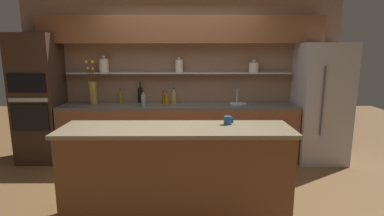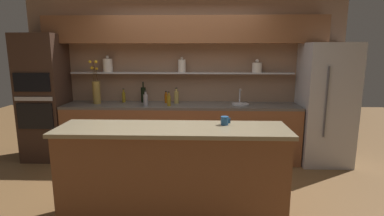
{
  "view_description": "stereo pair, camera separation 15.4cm",
  "coord_description": "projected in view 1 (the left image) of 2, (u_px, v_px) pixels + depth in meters",
  "views": [
    {
      "loc": [
        0.14,
        -3.48,
        1.78
      ],
      "look_at": [
        0.16,
        0.33,
        1.04
      ],
      "focal_mm": 28.0,
      "sensor_mm": 36.0,
      "label": 1
    },
    {
      "loc": [
        0.3,
        -3.48,
        1.78
      ],
      "look_at": [
        0.16,
        0.33,
        1.04
      ],
      "focal_mm": 28.0,
      "sensor_mm": 36.0,
      "label": 2
    }
  ],
  "objects": [
    {
      "name": "sink_fixture",
      "position": [
        238.0,
        103.0,
        4.81
      ],
      "size": [
        0.27,
        0.27,
        0.25
      ],
      "color": "#B7B7BC",
      "rests_on": "back_counter_unit"
    },
    {
      "name": "bottle_oil_2",
      "position": [
        167.0,
        100.0,
        4.64
      ],
      "size": [
        0.06,
        0.06,
        0.22
      ],
      "color": "olive",
      "rests_on": "back_counter_unit"
    },
    {
      "name": "bottle_spirit_0",
      "position": [
        174.0,
        97.0,
        4.87
      ],
      "size": [
        0.08,
        0.08,
        0.26
      ],
      "color": "tan",
      "rests_on": "back_counter_unit"
    },
    {
      "name": "bottle_oil_1",
      "position": [
        120.0,
        97.0,
        4.94
      ],
      "size": [
        0.06,
        0.06,
        0.23
      ],
      "color": "olive",
      "rests_on": "back_counter_unit"
    },
    {
      "name": "bottle_sauce_3",
      "position": [
        163.0,
        98.0,
        4.9
      ],
      "size": [
        0.05,
        0.05,
        0.2
      ],
      "color": "#9E4C0A",
      "rests_on": "back_counter_unit"
    },
    {
      "name": "back_counter_unit",
      "position": [
        179.0,
        132.0,
        4.89
      ],
      "size": [
        3.75,
        0.62,
        0.92
      ],
      "color": "brown",
      "rests_on": "ground_plane"
    },
    {
      "name": "flower_vase",
      "position": [
        93.0,
        91.0,
        4.78
      ],
      "size": [
        0.16,
        0.16,
        0.7
      ],
      "color": "olive",
      "rests_on": "back_counter_unit"
    },
    {
      "name": "ground_plane",
      "position": [
        179.0,
        194.0,
        3.76
      ],
      "size": [
        12.0,
        12.0,
        0.0
      ],
      "primitive_type": "plane",
      "color": "brown"
    },
    {
      "name": "island_counter",
      "position": [
        177.0,
        175.0,
        3.08
      ],
      "size": [
        2.32,
        0.61,
        1.02
      ],
      "color": "brown",
      "rests_on": "ground_plane"
    },
    {
      "name": "back_wall_unit",
      "position": [
        182.0,
        64.0,
        4.96
      ],
      "size": [
        5.2,
        0.44,
        2.6
      ],
      "color": "#937056",
      "rests_on": "ground_plane"
    },
    {
      "name": "refrigerator",
      "position": [
        321.0,
        103.0,
        4.77
      ],
      "size": [
        0.75,
        0.73,
        1.89
      ],
      "color": "#B7B7BC",
      "rests_on": "ground_plane"
    },
    {
      "name": "bottle_spirit_5",
      "position": [
        143.0,
        100.0,
        4.62
      ],
      "size": [
        0.07,
        0.07,
        0.24
      ],
      "color": "gray",
      "rests_on": "back_counter_unit"
    },
    {
      "name": "oven_tower",
      "position": [
        39.0,
        99.0,
        4.76
      ],
      "size": [
        0.66,
        0.64,
        2.03
      ],
      "color": "#3D281E",
      "rests_on": "ground_plane"
    },
    {
      "name": "coffee_mug",
      "position": [
        228.0,
        120.0,
        3.09
      ],
      "size": [
        0.1,
        0.08,
        0.09
      ],
      "color": "#235184",
      "rests_on": "island_counter"
    },
    {
      "name": "bottle_wine_4",
      "position": [
        140.0,
        95.0,
        4.95
      ],
      "size": [
        0.08,
        0.08,
        0.34
      ],
      "color": "black",
      "rests_on": "back_counter_unit"
    }
  ]
}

